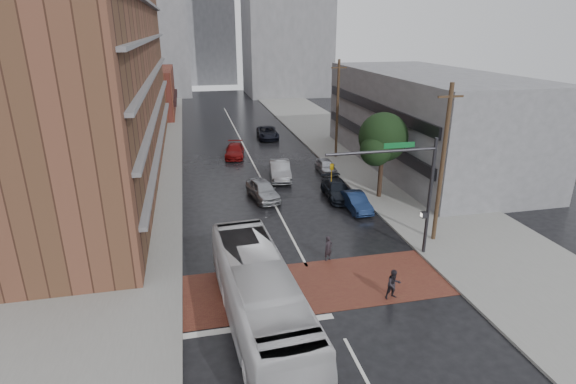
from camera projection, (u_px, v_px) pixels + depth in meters
ground at (319, 290)px, 23.50m from camera, size 160.00×160.00×0.00m
crosswalk at (317, 285)px, 23.95m from camera, size 14.00×5.00×0.02m
sidewalk_west at (135, 167)px, 44.03m from camera, size 9.00×90.00×0.15m
sidewalk_east at (356, 153)px, 48.71m from camera, size 9.00×90.00×0.15m
apartment_block at (84, 14)px, 37.79m from camera, size 10.00×44.00×28.00m
storefront_west at (147, 92)px, 69.30m from camera, size 8.00×16.00×7.00m
building_east at (426, 119)px, 43.62m from camera, size 11.00×26.00×9.00m
distant_tower_west at (138, 10)px, 86.56m from camera, size 18.00×16.00×32.00m
distant_tower_center at (208, 31)px, 106.36m from camera, size 12.00×10.00×24.00m
street_tree at (383, 140)px, 34.62m from camera, size 4.20×4.10×6.90m
signal_mast at (408, 182)px, 25.34m from camera, size 6.50×0.30×7.20m
utility_pole_near at (442, 164)px, 27.18m from camera, size 1.60×0.26×10.00m
utility_pole_far at (337, 109)px, 45.50m from camera, size 1.60×0.26×10.00m
transit_bus at (260, 298)px, 19.93m from camera, size 3.47×11.92×3.28m
pedestrian_a at (328, 248)px, 26.27m from camera, size 0.67×0.57×1.55m
pedestrian_b at (394, 284)px, 22.55m from camera, size 0.82×0.67×1.60m
car_travel_a at (263, 190)px, 35.70m from camera, size 2.56×4.75×1.53m
car_travel_b at (280, 170)px, 40.41m from camera, size 2.32×5.16×1.64m
car_travel_c at (235, 151)px, 47.38m from camera, size 2.59×4.89×1.35m
suv_travel at (268, 133)px, 55.25m from camera, size 2.72×5.34×1.45m
car_parked_near at (356, 202)px, 33.61m from camera, size 1.44×3.97×1.30m
car_parked_mid at (337, 190)px, 36.00m from camera, size 2.13×4.79×1.37m
car_parked_far at (326, 166)px, 42.32m from camera, size 1.57×3.72×1.26m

